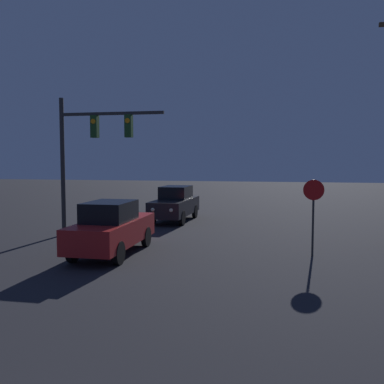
{
  "coord_description": "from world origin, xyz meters",
  "views": [
    {
      "loc": [
        3.02,
        -1.79,
        3.16
      ],
      "look_at": [
        0.0,
        13.06,
        2.01
      ],
      "focal_mm": 40.0,
      "sensor_mm": 36.0,
      "label": 1
    }
  ],
  "objects_px": {
    "car_near": "(112,228)",
    "car_far": "(175,204)",
    "stop_sign": "(313,204)",
    "traffic_signal_mast": "(88,144)"
  },
  "relations": [
    {
      "from": "car_far",
      "to": "stop_sign",
      "type": "height_order",
      "value": "stop_sign"
    },
    {
      "from": "car_near",
      "to": "stop_sign",
      "type": "relative_size",
      "value": 1.82
    },
    {
      "from": "car_near",
      "to": "car_far",
      "type": "bearing_deg",
      "value": 88.24
    },
    {
      "from": "car_far",
      "to": "traffic_signal_mast",
      "type": "relative_size",
      "value": 0.81
    },
    {
      "from": "car_near",
      "to": "car_far",
      "type": "height_order",
      "value": "same"
    },
    {
      "from": "traffic_signal_mast",
      "to": "stop_sign",
      "type": "bearing_deg",
      "value": -13.42
    },
    {
      "from": "traffic_signal_mast",
      "to": "car_far",
      "type": "bearing_deg",
      "value": 63.57
    },
    {
      "from": "traffic_signal_mast",
      "to": "stop_sign",
      "type": "xyz_separation_m",
      "value": [
        8.79,
        -2.1,
        -2.06
      ]
    },
    {
      "from": "car_far",
      "to": "car_near",
      "type": "bearing_deg",
      "value": 90.2
    },
    {
      "from": "stop_sign",
      "to": "car_far",
      "type": "bearing_deg",
      "value": 132.06
    }
  ]
}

